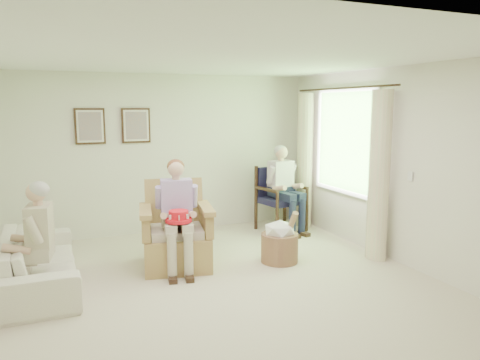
{
  "coord_description": "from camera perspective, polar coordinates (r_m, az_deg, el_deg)",
  "views": [
    {
      "loc": [
        -1.8,
        -4.8,
        2.08
      ],
      "look_at": [
        0.72,
        1.22,
        1.05
      ],
      "focal_mm": 35.0,
      "sensor_mm": 36.0,
      "label": 1
    }
  ],
  "objects": [
    {
      "name": "framed_print_right",
      "position": [
        7.64,
        -12.56,
        6.5
      ],
      "size": [
        0.45,
        0.05,
        0.55
      ],
      "color": "#382114",
      "rests_on": "back_wall"
    },
    {
      "name": "right_wall",
      "position": [
        6.5,
        19.03,
        1.58
      ],
      "size": [
        0.04,
        5.5,
        2.6
      ],
      "primitive_type": "cube",
      "color": "silver",
      "rests_on": "ground"
    },
    {
      "name": "wood_armchair",
      "position": [
        7.98,
        4.75,
        -1.91
      ],
      "size": [
        0.69,
        0.64,
        1.06
      ],
      "rotation": [
        0.0,
        0.0,
        0.19
      ],
      "color": "black",
      "rests_on": "ground"
    },
    {
      "name": "person_sofa",
      "position": [
        5.5,
        -23.61,
        -6.15
      ],
      "size": [
        0.42,
        0.62,
        1.26
      ],
      "rotation": [
        0.0,
        0.0,
        -1.73
      ],
      "color": "#BEB299",
      "rests_on": "ground"
    },
    {
      "name": "hatbox",
      "position": [
        6.36,
        4.87,
        -7.44
      ],
      "size": [
        0.63,
        0.63,
        0.74
      ],
      "color": "tan",
      "rests_on": "ground"
    },
    {
      "name": "person_wicker",
      "position": [
        5.96,
        -7.56,
        -3.3
      ],
      "size": [
        0.4,
        0.62,
        1.39
      ],
      "rotation": [
        0.0,
        0.0,
        -0.19
      ],
      "color": "beige",
      "rests_on": "ground"
    },
    {
      "name": "window",
      "position": [
        7.38,
        12.73,
        4.9
      ],
      "size": [
        0.13,
        2.5,
        1.63
      ],
      "color": "#2D6B23",
      "rests_on": "right_wall"
    },
    {
      "name": "front_wall",
      "position": [
        2.84,
        17.99,
        -7.42
      ],
      "size": [
        5.0,
        0.04,
        2.6
      ],
      "primitive_type": "cube",
      "color": "silver",
      "rests_on": "ground"
    },
    {
      "name": "sofa",
      "position": [
        5.99,
        -23.32,
        -9.07
      ],
      "size": [
        2.06,
        0.8,
        0.6
      ],
      "primitive_type": "imported",
      "rotation": [
        0.0,
        0.0,
        1.57
      ],
      "color": "white",
      "rests_on": "ground"
    },
    {
      "name": "red_hat",
      "position": [
        5.78,
        -7.49,
        -4.51
      ],
      "size": [
        0.32,
        0.32,
        0.14
      ],
      "color": "red",
      "rests_on": "person_wicker"
    },
    {
      "name": "back_wall",
      "position": [
        7.81,
        -9.23,
        3.11
      ],
      "size": [
        5.0,
        0.04,
        2.6
      ],
      "primitive_type": "cube",
      "color": "silver",
      "rests_on": "ground"
    },
    {
      "name": "framed_print_left",
      "position": [
        7.55,
        -17.82,
        6.26
      ],
      "size": [
        0.45,
        0.05,
        0.55
      ],
      "color": "#382114",
      "rests_on": "back_wall"
    },
    {
      "name": "floor",
      "position": [
        5.54,
        -2.02,
        -13.11
      ],
      "size": [
        5.5,
        5.5,
        0.0
      ],
      "primitive_type": "plane",
      "color": "beige",
      "rests_on": "ground"
    },
    {
      "name": "ceiling",
      "position": [
        5.16,
        -2.18,
        14.74
      ],
      "size": [
        5.0,
        5.5,
        0.02
      ],
      "primitive_type": "cube",
      "color": "white",
      "rests_on": "back_wall"
    },
    {
      "name": "person_dark",
      "position": [
        7.78,
        5.36,
        -0.25
      ],
      "size": [
        0.4,
        0.63,
        1.41
      ],
      "rotation": [
        0.0,
        0.0,
        0.19
      ],
      "color": "#1B213C",
      "rests_on": "ground"
    },
    {
      "name": "curtain_right",
      "position": [
        8.17,
        7.88,
        2.34
      ],
      "size": [
        0.34,
        0.34,
        2.3
      ],
      "primitive_type": "cylinder",
      "color": "beige",
      "rests_on": "ground"
    },
    {
      "name": "wicker_armchair",
      "position": [
        6.21,
        -7.84,
        -7.23
      ],
      "size": [
        0.88,
        0.87,
        1.12
      ],
      "rotation": [
        0.0,
        0.0,
        -0.19
      ],
      "color": "tan",
      "rests_on": "ground"
    },
    {
      "name": "curtain_left",
      "position": [
        6.57,
        16.58,
        0.45
      ],
      "size": [
        0.34,
        0.34,
        2.3
      ],
      "primitive_type": "cylinder",
      "color": "beige",
      "rests_on": "ground"
    }
  ]
}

